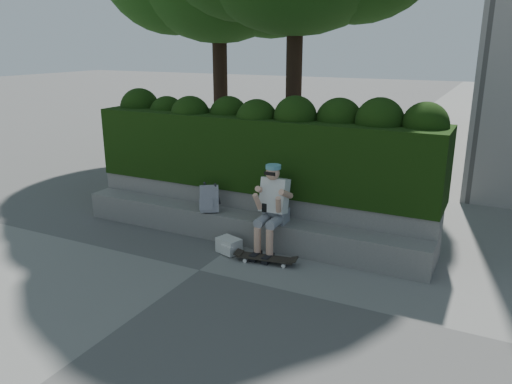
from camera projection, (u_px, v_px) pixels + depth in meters
The scene contains 8 objects.
ground at pixel (199, 270), 7.10m from camera, with size 80.00×80.00×0.00m, color slate.
bench_ledge at pixel (241, 228), 8.11m from camera, with size 6.00×0.45×0.45m, color gray.
planter_wall at pixel (254, 210), 8.47m from camera, with size 6.00×0.50×0.75m, color gray.
hedge at pixel (260, 152), 8.38m from camera, with size 6.00×1.00×1.20m, color black.
person at pixel (273, 205), 7.52m from camera, with size 0.40×0.76×1.38m.
skateboard at pixel (266, 258), 7.32m from camera, with size 0.86×0.34×0.09m.
backpack_plaid at pixel (209, 199), 8.12m from camera, with size 0.30×0.16×0.44m, color #A8A8AD.
backpack_ground at pixel (229, 245), 7.68m from camera, with size 0.35×0.25×0.23m, color silver.
Camera 1 is at (3.64, -5.42, 3.11)m, focal length 35.00 mm.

